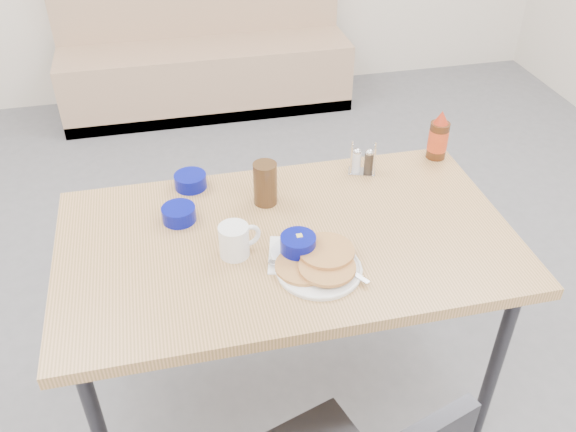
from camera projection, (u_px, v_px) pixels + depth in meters
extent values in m
cube|color=tan|center=(207.00, 76.00, 4.13)|extent=(1.90, 0.55, 0.45)
cube|color=#2D2D33|center=(209.00, 101.00, 4.24)|extent=(1.90, 0.55, 0.08)
cube|color=tan|center=(287.00, 241.00, 1.89)|extent=(1.40, 0.80, 0.04)
cylinder|color=#2D2D33|center=(495.00, 366.00, 1.98)|extent=(0.04, 0.04, 0.72)
cylinder|color=#2D2D33|center=(105.00, 291.00, 2.26)|extent=(0.04, 0.04, 0.72)
cylinder|color=#2D2D33|center=(418.00, 244.00, 2.48)|extent=(0.04, 0.04, 0.72)
cylinder|color=white|center=(319.00, 270.00, 1.75)|extent=(0.25, 0.25, 0.01)
cylinder|color=tan|center=(303.00, 266.00, 1.74)|extent=(0.16, 0.16, 0.01)
cylinder|color=tan|center=(327.00, 267.00, 1.72)|extent=(0.16, 0.16, 0.01)
cylinder|color=tan|center=(326.00, 251.00, 1.76)|extent=(0.16, 0.16, 0.01)
cube|color=silver|center=(354.00, 273.00, 1.72)|extent=(0.07, 0.10, 0.00)
cylinder|color=white|center=(234.00, 241.00, 1.78)|extent=(0.09, 0.09, 0.10)
cylinder|color=black|center=(233.00, 229.00, 1.75)|extent=(0.08, 0.08, 0.00)
torus|color=white|center=(249.00, 236.00, 1.80)|extent=(0.08, 0.03, 0.07)
cube|color=white|center=(298.00, 255.00, 1.80)|extent=(0.21, 0.21, 0.00)
cylinder|color=white|center=(298.00, 253.00, 1.80)|extent=(0.16, 0.16, 0.01)
cylinder|color=#050B7B|center=(298.00, 245.00, 1.78)|extent=(0.11, 0.11, 0.06)
cylinder|color=white|center=(298.00, 239.00, 1.77)|extent=(0.09, 0.09, 0.01)
cube|color=#F4DB60|center=(299.00, 236.00, 1.77)|extent=(0.02, 0.02, 0.01)
cube|color=silver|center=(301.00, 267.00, 1.74)|extent=(0.18, 0.10, 0.00)
cylinder|color=#050B7B|center=(179.00, 214.00, 1.93)|extent=(0.11, 0.11, 0.05)
cylinder|color=#050B7B|center=(191.00, 181.00, 2.08)|extent=(0.11, 0.11, 0.05)
cylinder|color=#3E2714|center=(265.00, 183.00, 1.98)|extent=(0.09, 0.09, 0.15)
cube|color=silver|center=(362.00, 172.00, 2.17)|extent=(0.11, 0.08, 0.00)
cylinder|color=silver|center=(351.00, 160.00, 2.13)|extent=(0.01, 0.01, 0.11)
cylinder|color=silver|center=(374.00, 162.00, 2.12)|extent=(0.01, 0.01, 0.11)
cylinder|color=silver|center=(352.00, 155.00, 2.16)|extent=(0.01, 0.01, 0.11)
cylinder|color=silver|center=(374.00, 156.00, 2.15)|extent=(0.01, 0.01, 0.11)
cylinder|color=silver|center=(356.00, 162.00, 2.15)|extent=(0.03, 0.03, 0.07)
cylinder|color=#3F3326|center=(369.00, 163.00, 2.15)|extent=(0.03, 0.03, 0.07)
cylinder|color=#47230F|center=(438.00, 140.00, 2.22)|extent=(0.07, 0.07, 0.14)
cylinder|color=orange|center=(438.00, 140.00, 2.22)|extent=(0.07, 0.07, 0.08)
cone|color=#AD2810|center=(442.00, 117.00, 2.16)|extent=(0.05, 0.05, 0.05)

